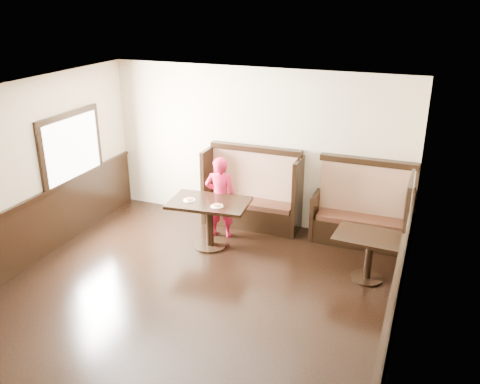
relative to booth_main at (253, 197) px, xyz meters
The scene contains 9 objects.
ground 3.34m from the booth_main, 90.00° to the right, with size 7.00×7.00×0.00m, color black.
room_shell 3.03m from the booth_main, 95.65° to the right, with size 7.00×7.00×7.00m.
booth_main is the anchor object (origin of this frame).
booth_neighbor 1.95m from the booth_main, ahead, with size 1.65×0.72×1.45m.
table_main 1.13m from the booth_main, 108.69° to the right, with size 1.35×0.92×0.81m.
table_neighbor 2.51m from the booth_main, 27.45° to the right, with size 1.05×0.72×0.71m.
child 0.75m from the booth_main, 118.88° to the right, with size 0.52×0.34×1.44m, color red.
pizza_plate_left 1.37m from the booth_main, 120.52° to the right, with size 0.20×0.20×0.04m.
pizza_plate_right 1.26m from the booth_main, 97.38° to the right, with size 0.20×0.20×0.04m.
Camera 1 is at (2.87, -4.63, 3.98)m, focal length 38.00 mm.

